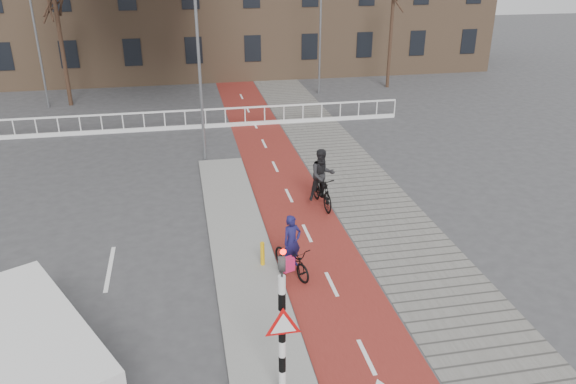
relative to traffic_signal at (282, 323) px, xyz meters
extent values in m
plane|color=#38383A|center=(0.60, 2.02, -1.99)|extent=(120.00, 120.00, 0.00)
cube|color=maroon|center=(2.10, 12.02, -1.98)|extent=(2.50, 60.00, 0.01)
cube|color=slate|center=(4.90, 12.02, -1.98)|extent=(3.00, 60.00, 0.01)
cube|color=gray|center=(-0.10, 6.02, -1.93)|extent=(1.80, 16.00, 0.12)
cylinder|color=black|center=(0.00, 0.02, -0.43)|extent=(0.14, 0.14, 2.88)
imported|color=black|center=(0.00, 0.02, 1.41)|extent=(0.13, 0.16, 0.80)
cylinder|color=#FF0C05|center=(0.00, -0.12, 1.59)|extent=(0.11, 0.02, 0.11)
cylinder|color=#E9AC0C|center=(0.39, 5.21, -1.52)|extent=(0.12, 0.12, 0.71)
imported|color=black|center=(1.15, 4.77, -1.54)|extent=(1.17, 1.78, 0.88)
imported|color=#181547|center=(1.15, 4.77, -0.97)|extent=(0.66, 0.55, 1.53)
cube|color=#C91C4F|center=(0.94, 4.26, -1.37)|extent=(0.37, 0.31, 0.38)
imported|color=black|center=(3.05, 8.92, -1.39)|extent=(0.73, 2.02, 1.19)
imported|color=black|center=(3.05, 8.92, -0.81)|extent=(0.96, 0.78, 1.86)
cube|color=silver|center=(-4.70, 0.83, -0.93)|extent=(3.80, 4.93, 1.84)
cube|color=#1A7B3A|center=(-3.77, 0.83, -1.03)|extent=(1.42, 2.60, 0.55)
cylinder|color=black|center=(-4.75, 2.57, -1.67)|extent=(0.51, 0.68, 0.64)
cube|color=silver|center=(-4.40, 19.02, -1.04)|extent=(28.00, 0.08, 0.08)
cube|color=silver|center=(-4.40, 19.02, -1.89)|extent=(28.00, 0.10, 0.20)
cylinder|color=black|center=(-7.78, 24.97, 1.42)|extent=(0.23, 0.23, 6.82)
cylinder|color=black|center=(11.69, 25.73, 1.47)|extent=(0.21, 0.21, 6.92)
cylinder|color=slate|center=(-0.71, 14.22, 1.64)|extent=(0.12, 0.12, 7.26)
cylinder|color=slate|center=(-8.94, 24.71, 1.86)|extent=(0.12, 0.12, 7.71)
cylinder|color=slate|center=(6.92, 24.94, 2.47)|extent=(0.12, 0.12, 8.91)
camera|label=1|loc=(-1.54, -8.44, 6.45)|focal=35.00mm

